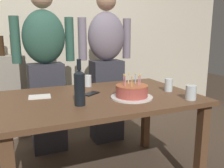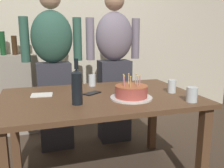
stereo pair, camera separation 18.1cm
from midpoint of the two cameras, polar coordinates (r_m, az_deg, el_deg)
The scene contains 12 objects.
back_wall at distance 3.35m, azimuth -14.26°, elevation 12.94°, with size 5.20×0.10×2.60m, color beige.
dining_table at distance 1.93m, azimuth -5.65°, elevation -5.60°, with size 1.50×0.96×0.74m.
birthday_cake at distance 1.83m, azimuth 1.81°, elevation -1.91°, with size 0.32×0.32×0.18m.
water_glass_near at distance 1.85m, azimuth 15.34°, elevation -1.97°, with size 0.08×0.08×0.11m, color silver.
water_glass_far at distance 2.07m, azimuth 10.70°, elevation -0.26°, with size 0.07×0.07×0.11m, color silver.
water_glass_side at distance 2.24m, azimuth -8.00°, elevation 0.72°, with size 0.07×0.07×0.10m, color silver.
wine_bottle at distance 1.66m, azimuth -10.73°, elevation -0.68°, with size 0.07×0.07×0.32m.
cell_phone at distance 1.97m, azimuth -7.59°, elevation -2.29°, with size 0.14×0.07×0.01m, color black.
napkin_stack at distance 1.97m, azimuth -19.14°, elevation -2.86°, with size 0.16×0.12×0.01m, color white.
person_man_bearded at distance 2.55m, azimuth -17.26°, elevation 3.53°, with size 0.61×0.27×1.66m.
person_woman_cardigan at distance 2.69m, azimuth -3.23°, elevation 4.50°, with size 0.61×0.27×1.66m.
shelf_cabinet at distance 3.18m, azimuth -26.28°, elevation -2.52°, with size 0.61×0.30×1.24m.
Camera 1 is at (-0.64, -1.73, 1.23)m, focal length 39.08 mm.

